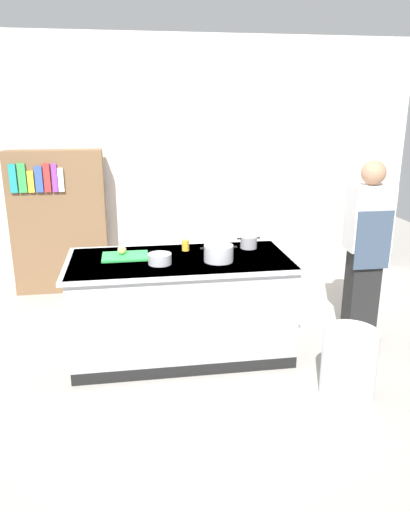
# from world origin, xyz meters

# --- Properties ---
(ground_plane) EXTENTS (10.00, 10.00, 0.00)m
(ground_plane) POSITION_xyz_m (0.00, 0.00, 0.00)
(ground_plane) COLOR #9E9991
(back_wall) EXTENTS (6.40, 0.12, 3.00)m
(back_wall) POSITION_xyz_m (0.00, 2.10, 1.50)
(back_wall) COLOR silver
(back_wall) RESTS_ON ground_plane
(counter_island) EXTENTS (1.98, 0.98, 0.90)m
(counter_island) POSITION_xyz_m (0.00, -0.00, 0.47)
(counter_island) COLOR #B7BABF
(counter_island) RESTS_ON ground_plane
(cutting_board) EXTENTS (0.40, 0.28, 0.02)m
(cutting_board) POSITION_xyz_m (-0.48, 0.11, 0.91)
(cutting_board) COLOR green
(cutting_board) RESTS_ON counter_island
(onion) EXTENTS (0.08, 0.08, 0.08)m
(onion) POSITION_xyz_m (-0.50, 0.14, 0.96)
(onion) COLOR tan
(onion) RESTS_ON cutting_board
(stock_pot) EXTENTS (0.32, 0.25, 0.14)m
(stock_pot) POSITION_xyz_m (0.32, -0.12, 0.97)
(stock_pot) COLOR #B7BABF
(stock_pot) RESTS_ON counter_island
(sauce_pan) EXTENTS (0.22, 0.15, 0.11)m
(sauce_pan) POSITION_xyz_m (0.67, 0.23, 0.96)
(sauce_pan) COLOR #99999E
(sauce_pan) RESTS_ON counter_island
(mixing_bowl) EXTENTS (0.20, 0.20, 0.09)m
(mixing_bowl) POSITION_xyz_m (-0.19, -0.12, 0.94)
(mixing_bowl) COLOR #B7BABF
(mixing_bowl) RESTS_ON counter_island
(juice_cup) EXTENTS (0.07, 0.07, 0.10)m
(juice_cup) POSITION_xyz_m (0.07, 0.24, 0.95)
(juice_cup) COLOR yellow
(juice_cup) RESTS_ON counter_island
(trash_bin) EXTENTS (0.42, 0.42, 0.56)m
(trash_bin) POSITION_xyz_m (1.19, -0.92, 0.28)
(trash_bin) COLOR silver
(trash_bin) RESTS_ON ground_plane
(person_chef) EXTENTS (0.38, 0.25, 1.72)m
(person_chef) POSITION_xyz_m (1.74, 0.01, 0.91)
(person_chef) COLOR black
(person_chef) RESTS_ON ground_plane
(bookshelf) EXTENTS (1.10, 0.31, 1.70)m
(bookshelf) POSITION_xyz_m (-1.26, 1.80, 0.85)
(bookshelf) COLOR brown
(bookshelf) RESTS_ON ground_plane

